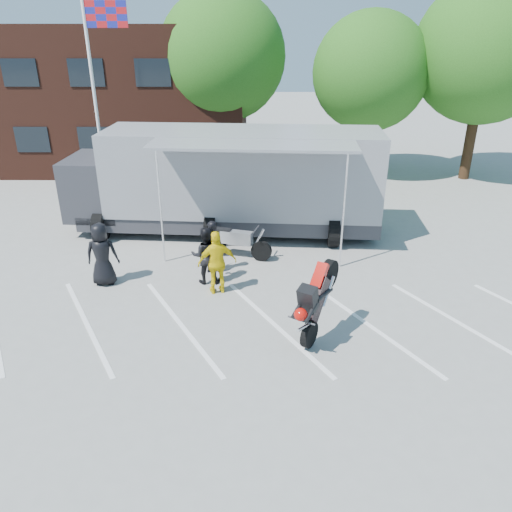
{
  "coord_description": "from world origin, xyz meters",
  "views": [
    {
      "loc": [
        -0.22,
        -9.78,
        6.93
      ],
      "look_at": [
        -0.29,
        2.37,
        1.3
      ],
      "focal_mm": 35.0,
      "sensor_mm": 36.0,
      "label": 1
    }
  ],
  "objects_px": {
    "stunt_bike_rider": "(322,333)",
    "spectator_hivis": "(217,263)",
    "transporter_truck": "(230,231)",
    "parked_motorcycle": "(238,258)",
    "flagpole": "(99,80)",
    "spectator_leather_a": "(102,254)",
    "tree_mid": "(371,72)",
    "tree_right": "(486,51)",
    "tree_left": "(222,57)",
    "spectator_leather_b": "(212,247)",
    "spectator_leather_c": "(206,255)"
  },
  "relations": [
    {
      "from": "flagpole",
      "to": "tree_right",
      "type": "bearing_deg",
      "value": 15.48
    },
    {
      "from": "tree_left",
      "to": "spectator_leather_b",
      "type": "distance_m",
      "value": 12.87
    },
    {
      "from": "tree_mid",
      "to": "spectator_leather_a",
      "type": "relative_size",
      "value": 4.07
    },
    {
      "from": "tree_mid",
      "to": "spectator_leather_a",
      "type": "bearing_deg",
      "value": -129.61
    },
    {
      "from": "spectator_leather_a",
      "to": "spectator_leather_b",
      "type": "xyz_separation_m",
      "value": [
        3.11,
        0.8,
        -0.1
      ]
    },
    {
      "from": "spectator_leather_c",
      "to": "spectator_leather_b",
      "type": "bearing_deg",
      "value": -104.24
    },
    {
      "from": "tree_left",
      "to": "spectator_leather_a",
      "type": "distance_m",
      "value": 13.85
    },
    {
      "from": "spectator_leather_c",
      "to": "spectator_hivis",
      "type": "relative_size",
      "value": 0.93
    },
    {
      "from": "spectator_leather_a",
      "to": "spectator_leather_c",
      "type": "relative_size",
      "value": 1.09
    },
    {
      "from": "tree_mid",
      "to": "spectator_hivis",
      "type": "height_order",
      "value": "tree_mid"
    },
    {
      "from": "stunt_bike_rider",
      "to": "spectator_leather_b",
      "type": "relative_size",
      "value": 1.29
    },
    {
      "from": "tree_left",
      "to": "parked_motorcycle",
      "type": "relative_size",
      "value": 3.78
    },
    {
      "from": "transporter_truck",
      "to": "spectator_leather_c",
      "type": "height_order",
      "value": "transporter_truck"
    },
    {
      "from": "tree_left",
      "to": "transporter_truck",
      "type": "height_order",
      "value": "tree_left"
    },
    {
      "from": "stunt_bike_rider",
      "to": "spectator_hivis",
      "type": "relative_size",
      "value": 1.16
    },
    {
      "from": "tree_mid",
      "to": "spectator_leather_c",
      "type": "bearing_deg",
      "value": -120.1
    },
    {
      "from": "tree_mid",
      "to": "stunt_bike_rider",
      "type": "xyz_separation_m",
      "value": [
        -3.65,
        -14.36,
        -4.94
      ]
    },
    {
      "from": "transporter_truck",
      "to": "spectator_leather_a",
      "type": "xyz_separation_m",
      "value": [
        -3.46,
        -4.15,
        0.94
      ]
    },
    {
      "from": "transporter_truck",
      "to": "spectator_leather_b",
      "type": "distance_m",
      "value": 3.47
    },
    {
      "from": "flagpole",
      "to": "spectator_leather_c",
      "type": "distance_m",
      "value": 9.05
    },
    {
      "from": "tree_mid",
      "to": "tree_right",
      "type": "xyz_separation_m",
      "value": [
        5.0,
        -0.5,
        0.93
      ]
    },
    {
      "from": "spectator_leather_a",
      "to": "spectator_leather_b",
      "type": "height_order",
      "value": "spectator_leather_a"
    },
    {
      "from": "transporter_truck",
      "to": "spectator_hivis",
      "type": "xyz_separation_m",
      "value": [
        -0.09,
        -4.67,
        0.93
      ]
    },
    {
      "from": "tree_right",
      "to": "spectator_leather_b",
      "type": "height_order",
      "value": "tree_right"
    },
    {
      "from": "flagpole",
      "to": "parked_motorcycle",
      "type": "height_order",
      "value": "flagpole"
    },
    {
      "from": "transporter_truck",
      "to": "stunt_bike_rider",
      "type": "distance_m",
      "value": 7.24
    },
    {
      "from": "spectator_leather_a",
      "to": "spectator_hivis",
      "type": "relative_size",
      "value": 1.01
    },
    {
      "from": "parked_motorcycle",
      "to": "spectator_leather_b",
      "type": "height_order",
      "value": "spectator_leather_b"
    },
    {
      "from": "spectator_leather_c",
      "to": "spectator_hivis",
      "type": "xyz_separation_m",
      "value": [
        0.39,
        -0.62,
        0.06
      ]
    },
    {
      "from": "tree_left",
      "to": "spectator_hivis",
      "type": "xyz_separation_m",
      "value": [
        0.63,
        -13.28,
        -4.64
      ]
    },
    {
      "from": "transporter_truck",
      "to": "spectator_hivis",
      "type": "bearing_deg",
      "value": -87.46
    },
    {
      "from": "tree_mid",
      "to": "spectator_leather_b",
      "type": "height_order",
      "value": "tree_mid"
    },
    {
      "from": "flagpole",
      "to": "tree_left",
      "type": "xyz_separation_m",
      "value": [
        4.24,
        6.0,
        0.51
      ]
    },
    {
      "from": "flagpole",
      "to": "parked_motorcycle",
      "type": "xyz_separation_m",
      "value": [
        5.36,
        -4.95,
        -5.05
      ]
    },
    {
      "from": "spectator_leather_c",
      "to": "flagpole",
      "type": "bearing_deg",
      "value": -59.32
    },
    {
      "from": "stunt_bike_rider",
      "to": "spectator_leather_b",
      "type": "height_order",
      "value": "spectator_leather_b"
    },
    {
      "from": "transporter_truck",
      "to": "parked_motorcycle",
      "type": "xyz_separation_m",
      "value": [
        0.4,
        -2.34,
        0.0
      ]
    },
    {
      "from": "flagpole",
      "to": "spectator_leather_c",
      "type": "bearing_deg",
      "value": -56.01
    },
    {
      "from": "tree_right",
      "to": "spectator_leather_c",
      "type": "height_order",
      "value": "tree_right"
    },
    {
      "from": "parked_motorcycle",
      "to": "spectator_leather_a",
      "type": "bearing_deg",
      "value": 130.93
    },
    {
      "from": "flagpole",
      "to": "stunt_bike_rider",
      "type": "distance_m",
      "value": 13.07
    },
    {
      "from": "tree_left",
      "to": "spectator_leather_c",
      "type": "relative_size",
      "value": 4.98
    },
    {
      "from": "tree_right",
      "to": "spectator_leather_a",
      "type": "bearing_deg",
      "value": -142.61
    },
    {
      "from": "transporter_truck",
      "to": "spectator_leather_a",
      "type": "distance_m",
      "value": 5.48
    },
    {
      "from": "flagpole",
      "to": "spectator_leather_a",
      "type": "bearing_deg",
      "value": -77.41
    },
    {
      "from": "transporter_truck",
      "to": "stunt_bike_rider",
      "type": "height_order",
      "value": "transporter_truck"
    },
    {
      "from": "stunt_bike_rider",
      "to": "spectator_leather_a",
      "type": "bearing_deg",
      "value": -171.39
    },
    {
      "from": "stunt_bike_rider",
      "to": "spectator_leather_c",
      "type": "bearing_deg",
      "value": 170.71
    },
    {
      "from": "tree_mid",
      "to": "spectator_leather_a",
      "type": "height_order",
      "value": "tree_mid"
    },
    {
      "from": "flagpole",
      "to": "tree_mid",
      "type": "relative_size",
      "value": 1.04
    }
  ]
}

